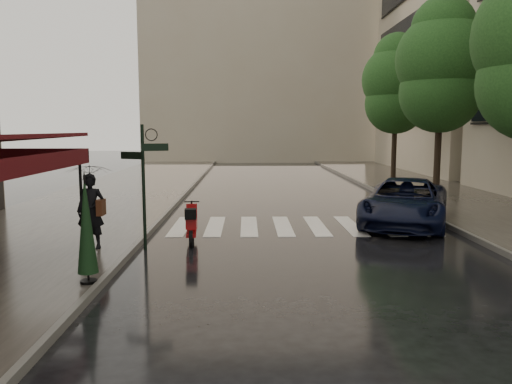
{
  "coord_description": "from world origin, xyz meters",
  "views": [
    {
      "loc": [
        1.32,
        -9.18,
        2.99
      ],
      "look_at": [
        1.56,
        3.36,
        1.4
      ],
      "focal_mm": 35.0,
      "sensor_mm": 36.0,
      "label": 1
    }
  ],
  "objects_px": {
    "pedestrian_with_umbrella": "(90,179)",
    "parked_car": "(405,202)",
    "scooter": "(191,225)",
    "parasol_back": "(86,225)"
  },
  "relations": [
    {
      "from": "scooter",
      "to": "parasol_back",
      "type": "bearing_deg",
      "value": -116.43
    },
    {
      "from": "pedestrian_with_umbrella",
      "to": "scooter",
      "type": "height_order",
      "value": "pedestrian_with_umbrella"
    },
    {
      "from": "pedestrian_with_umbrella",
      "to": "parked_car",
      "type": "xyz_separation_m",
      "value": [
        8.7,
        3.38,
        -1.08
      ]
    },
    {
      "from": "scooter",
      "to": "parked_car",
      "type": "relative_size",
      "value": 0.3
    },
    {
      "from": "scooter",
      "to": "parked_car",
      "type": "bearing_deg",
      "value": 15.81
    },
    {
      "from": "scooter",
      "to": "parasol_back",
      "type": "height_order",
      "value": "parasol_back"
    },
    {
      "from": "pedestrian_with_umbrella",
      "to": "parked_car",
      "type": "relative_size",
      "value": 0.49
    },
    {
      "from": "parked_car",
      "to": "pedestrian_with_umbrella",
      "type": "bearing_deg",
      "value": -136.59
    },
    {
      "from": "pedestrian_with_umbrella",
      "to": "parked_car",
      "type": "distance_m",
      "value": 9.4
    },
    {
      "from": "scooter",
      "to": "parasol_back",
      "type": "xyz_separation_m",
      "value": [
        -1.52,
        -3.78,
        0.74
      ]
    }
  ]
}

